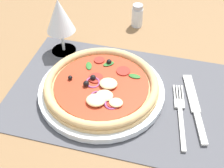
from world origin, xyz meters
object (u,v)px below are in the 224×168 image
pizza (101,85)px  fork (180,112)px  plate (102,91)px  knife (195,106)px  wine_glass (60,17)px  pepper_shaker (137,16)px

pizza → fork: pizza is taller
plate → fork: 17.77cm
fork → knife: size_ratio=0.91×
plate → wine_glass: wine_glass is taller
knife → wine_glass: 37.89cm
fork → pepper_shaker: (-15.62, 31.10, 2.63)cm
wine_glass → fork: bearing=-24.3°
fork → knife: 3.76cm
pepper_shaker → plate: bearing=-94.0°
knife → pepper_shaker: bearing=18.4°
fork → pepper_shaker: pepper_shaker is taller
wine_glass → plate: bearing=-42.8°
plate → fork: bearing=-4.2°
knife → wine_glass: size_ratio=1.33×
wine_glass → pepper_shaker: (16.22, 16.71, -6.82)cm
knife → wine_glass: wine_glass is taller
knife → wine_glass: (-34.70, 11.95, 9.41)cm
pizza → knife: 20.70cm
fork → pepper_shaker: size_ratio=2.69×
pizza → pepper_shaker: pepper_shaker is taller
plate → pizza: 1.83cm
pizza → knife: size_ratio=1.29×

